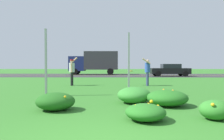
# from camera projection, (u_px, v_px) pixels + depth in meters

# --- Properties ---
(ground_plane) EXTENTS (120.00, 120.00, 0.00)m
(ground_plane) POSITION_uv_depth(u_px,v_px,m) (113.00, 83.00, 15.32)
(ground_plane) COLOR #2D6B23
(highway_strip) EXTENTS (120.00, 9.80, 0.01)m
(highway_strip) POSITION_uv_depth(u_px,v_px,m) (114.00, 75.00, 27.57)
(highway_strip) COLOR #2D2D30
(highway_strip) RESTS_ON ground
(highway_center_stripe) EXTENTS (120.00, 0.16, 0.00)m
(highway_center_stripe) POSITION_uv_depth(u_px,v_px,m) (114.00, 75.00, 27.57)
(highway_center_stripe) COLOR yellow
(highway_center_stripe) RESTS_ON ground
(daylily_clump_mid_center) EXTENTS (0.75, 0.68, 0.51)m
(daylily_clump_mid_center) POSITION_uv_depth(u_px,v_px,m) (215.00, 110.00, 5.01)
(daylily_clump_mid_center) COLOR #2D7526
(daylily_clump_mid_center) RESTS_ON ground
(daylily_clump_mid_right) EXTENTS (1.14, 1.22, 0.54)m
(daylily_clump_mid_right) POSITION_uv_depth(u_px,v_px,m) (134.00, 95.00, 7.23)
(daylily_clump_mid_right) COLOR #337F2D
(daylily_clump_mid_right) RESTS_ON ground
(daylily_clump_front_center) EXTENTS (0.95, 0.99, 0.43)m
(daylily_clump_front_center) POSITION_uv_depth(u_px,v_px,m) (145.00, 112.00, 4.95)
(daylily_clump_front_center) COLOR #23661E
(daylily_clump_front_center) RESTS_ON ground
(daylily_clump_mid_left) EXTENTS (1.11, 1.00, 0.50)m
(daylily_clump_mid_left) POSITION_uv_depth(u_px,v_px,m) (55.00, 101.00, 6.07)
(daylily_clump_mid_left) COLOR #1E5619
(daylily_clump_mid_left) RESTS_ON ground
(daylily_clump_near_camera) EXTENTS (1.29, 1.26, 0.52)m
(daylily_clump_near_camera) POSITION_uv_depth(u_px,v_px,m) (167.00, 98.00, 6.73)
(daylily_clump_near_camera) COLOR #23661E
(daylily_clump_near_camera) RESTS_ON ground
(sign_post_near_path) EXTENTS (0.07, 0.10, 2.80)m
(sign_post_near_path) POSITION_uv_depth(u_px,v_px,m) (46.00, 62.00, 8.87)
(sign_post_near_path) COLOR #93969B
(sign_post_near_path) RESTS_ON ground
(sign_post_by_roadside) EXTENTS (0.07, 0.10, 2.62)m
(sign_post_by_roadside) POSITION_uv_depth(u_px,v_px,m) (129.00, 65.00, 8.74)
(sign_post_by_roadside) COLOR #93969B
(sign_post_by_roadside) RESTS_ON ground
(person_thrower_red_cap_gray_shirt) EXTENTS (0.50, 0.49, 1.81)m
(person_thrower_red_cap_gray_shirt) POSITION_uv_depth(u_px,v_px,m) (72.00, 70.00, 13.48)
(person_thrower_red_cap_gray_shirt) COLOR #B2B2B7
(person_thrower_red_cap_gray_shirt) RESTS_ON ground
(person_catcher_blue_shirt) EXTENTS (0.53, 0.49, 1.74)m
(person_catcher_blue_shirt) POSITION_uv_depth(u_px,v_px,m) (147.00, 70.00, 13.34)
(person_catcher_blue_shirt) COLOR #2D4C9E
(person_catcher_blue_shirt) RESTS_ON ground
(frisbee_orange) EXTENTS (0.25, 0.25, 0.07)m
(frisbee_orange) POSITION_uv_depth(u_px,v_px,m) (131.00, 71.00, 13.65)
(frisbee_orange) COLOR orange
(car_black_center_left) EXTENTS (4.50, 2.00, 1.45)m
(car_black_center_left) POSITION_uv_depth(u_px,v_px,m) (170.00, 70.00, 25.24)
(car_black_center_left) COLOR black
(car_black_center_left) RESTS_ON ground
(box_truck_navy) EXTENTS (6.70, 2.46, 3.20)m
(box_truck_navy) POSITION_uv_depth(u_px,v_px,m) (95.00, 62.00, 29.77)
(box_truck_navy) COLOR navy
(box_truck_navy) RESTS_ON ground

